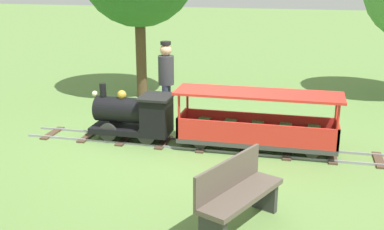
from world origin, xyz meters
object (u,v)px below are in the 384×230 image
at_px(locomotive, 135,115).
at_px(park_bench, 237,194).
at_px(conductor_person, 166,76).
at_px(passenger_car, 257,127).

xyz_separation_m(locomotive, park_bench, (-2.53, -2.16, -0.07)).
xyz_separation_m(locomotive, conductor_person, (1.05, -0.26, 0.47)).
height_order(passenger_car, conductor_person, conductor_person).
relative_size(passenger_car, park_bench, 2.00).
relative_size(locomotive, park_bench, 1.07).
bearing_deg(conductor_person, passenger_car, -119.61).
relative_size(locomotive, conductor_person, 0.89).
relative_size(passenger_car, conductor_person, 1.67).
distance_m(locomotive, conductor_person, 1.18).
distance_m(conductor_person, park_bench, 4.09).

